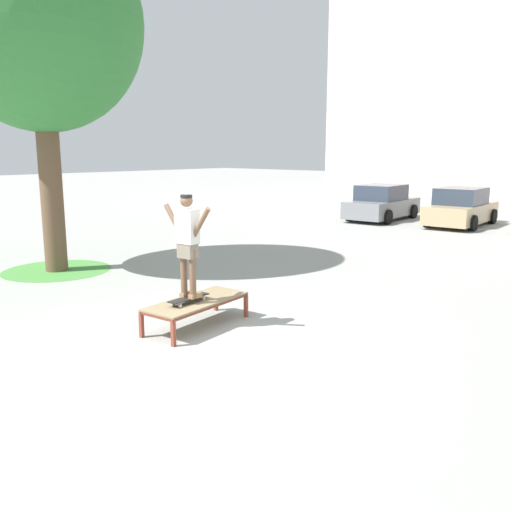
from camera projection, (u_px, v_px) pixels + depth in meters
The scene contains 8 objects.
ground_plane at pixel (209, 341), 8.48m from camera, with size 120.00×120.00×0.00m, color #999993.
skate_box at pixel (196, 303), 9.12m from camera, with size 0.96×1.97×0.46m.
skateboard at pixel (189, 298), 8.95m from camera, with size 0.27×0.81×0.09m.
skater at pixel (187, 239), 8.76m from camera, with size 1.00×0.31×1.69m.
tree_near_left at pixel (39, 24), 12.39m from camera, with size 4.72×4.72×8.29m.
grass_patch_near_left at pixel (57, 270), 13.50m from camera, with size 2.61×2.61×0.01m, color #47893D.
car_grey at pixel (382, 204), 23.21m from camera, with size 2.12×4.30×1.50m.
car_tan at pixel (461, 208), 21.38m from camera, with size 2.13×4.30×1.50m.
Camera 1 is at (5.93, -5.51, 2.94)m, focal length 38.10 mm.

